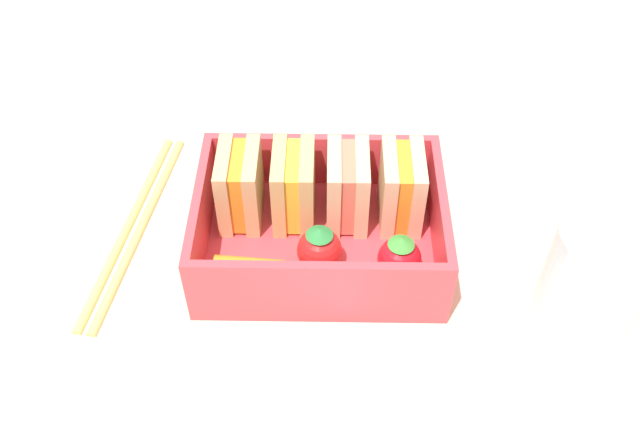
% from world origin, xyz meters
% --- Properties ---
extents(ground_plane, '(1.20, 1.20, 0.02)m').
position_xyz_m(ground_plane, '(0.00, 0.00, -0.01)').
color(ground_plane, beige).
extents(bento_tray, '(0.17, 0.12, 0.01)m').
position_xyz_m(bento_tray, '(0.00, 0.00, 0.01)').
color(bento_tray, '#DF3E47').
rests_on(bento_tray, ground_plane).
extents(bento_rim, '(0.17, 0.12, 0.04)m').
position_xyz_m(bento_rim, '(0.00, 0.00, 0.03)').
color(bento_rim, '#DF3E47').
rests_on(bento_rim, bento_tray).
extents(sandwich_left, '(0.03, 0.05, 0.05)m').
position_xyz_m(sandwich_left, '(-0.06, 0.02, 0.04)').
color(sandwich_left, tan).
rests_on(sandwich_left, bento_tray).
extents(sandwich_center_left, '(0.03, 0.05, 0.05)m').
position_xyz_m(sandwich_center_left, '(-0.02, 0.02, 0.04)').
color(sandwich_center_left, tan).
rests_on(sandwich_center_left, bento_tray).
extents(sandwich_center, '(0.03, 0.05, 0.05)m').
position_xyz_m(sandwich_center, '(0.02, 0.02, 0.04)').
color(sandwich_center, '#DCB988').
rests_on(sandwich_center, bento_tray).
extents(sandwich_center_right, '(0.03, 0.05, 0.05)m').
position_xyz_m(sandwich_center_right, '(0.06, 0.02, 0.04)').
color(sandwich_center_right, '#DDB487').
rests_on(sandwich_center_right, bento_tray).
extents(carrot_stick_far_left, '(0.05, 0.02, 0.01)m').
position_xyz_m(carrot_stick_far_left, '(-0.05, -0.03, 0.02)').
color(carrot_stick_far_left, orange).
rests_on(carrot_stick_far_left, bento_tray).
extents(strawberry_far_left, '(0.03, 0.03, 0.04)m').
position_xyz_m(strawberry_far_left, '(0.00, -0.02, 0.03)').
color(strawberry_far_left, red).
rests_on(strawberry_far_left, bento_tray).
extents(strawberry_left, '(0.03, 0.03, 0.03)m').
position_xyz_m(strawberry_left, '(0.05, -0.03, 0.03)').
color(strawberry_left, red).
rests_on(strawberry_left, bento_tray).
extents(chopstick_pair, '(0.05, 0.19, 0.01)m').
position_xyz_m(chopstick_pair, '(-0.14, 0.02, 0.00)').
color(chopstick_pair, tan).
rests_on(chopstick_pair, ground_plane).
extents(drinking_glass, '(0.06, 0.06, 0.07)m').
position_xyz_m(drinking_glass, '(0.17, -0.05, 0.04)').
color(drinking_glass, silver).
rests_on(drinking_glass, ground_plane).
extents(folded_napkin, '(0.14, 0.14, 0.00)m').
position_xyz_m(folded_napkin, '(0.00, -0.14, 0.00)').
color(folded_napkin, white).
rests_on(folded_napkin, ground_plane).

